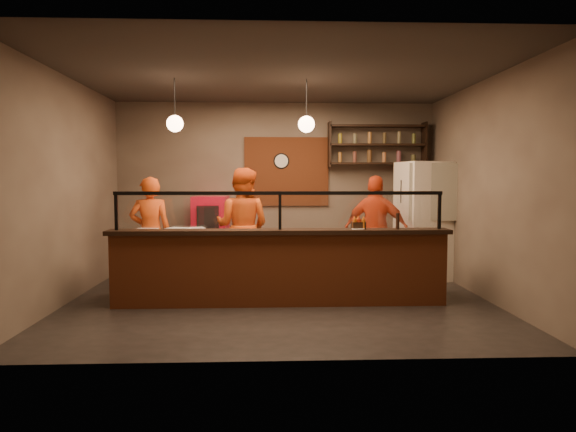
{
  "coord_description": "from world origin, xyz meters",
  "views": [
    {
      "loc": [
        -0.19,
        -7.32,
        1.74
      ],
      "look_at": [
        0.14,
        0.3,
        1.2
      ],
      "focal_mm": 32.0,
      "sensor_mm": 36.0,
      "label": 1
    }
  ],
  "objects_px": {
    "fridge": "(425,221)",
    "condiment_caddy": "(358,225)",
    "cook_right": "(376,230)",
    "pepper_mill": "(398,221)",
    "cook_mid": "(242,227)",
    "cook_left": "(150,233)",
    "wall_clock": "(281,161)",
    "pizza_dough": "(264,238)",
    "red_cooler": "(211,235)"
  },
  "relations": [
    {
      "from": "fridge",
      "to": "pepper_mill",
      "type": "xyz_separation_m",
      "value": [
        -0.97,
        -1.84,
        0.14
      ]
    },
    {
      "from": "cook_left",
      "to": "fridge",
      "type": "bearing_deg",
      "value": 179.3
    },
    {
      "from": "wall_clock",
      "to": "pepper_mill",
      "type": "xyz_separation_m",
      "value": [
        1.53,
        -2.77,
        -0.93
      ]
    },
    {
      "from": "cook_left",
      "to": "condiment_caddy",
      "type": "relative_size",
      "value": 9.94
    },
    {
      "from": "red_cooler",
      "to": "condiment_caddy",
      "type": "xyz_separation_m",
      "value": [
        2.3,
        -2.43,
        0.39
      ]
    },
    {
      "from": "cook_mid",
      "to": "pepper_mill",
      "type": "distance_m",
      "value": 2.67
    },
    {
      "from": "cook_mid",
      "to": "condiment_caddy",
      "type": "height_order",
      "value": "cook_mid"
    },
    {
      "from": "cook_mid",
      "to": "red_cooler",
      "type": "relative_size",
      "value": 1.34
    },
    {
      "from": "cook_left",
      "to": "pepper_mill",
      "type": "relative_size",
      "value": 8.08
    },
    {
      "from": "fridge",
      "to": "pizza_dough",
      "type": "bearing_deg",
      "value": -163.82
    },
    {
      "from": "cook_mid",
      "to": "condiment_caddy",
      "type": "bearing_deg",
      "value": 158.05
    },
    {
      "from": "pizza_dough",
      "to": "fridge",
      "type": "bearing_deg",
      "value": 27.21
    },
    {
      "from": "condiment_caddy",
      "to": "pepper_mill",
      "type": "xyz_separation_m",
      "value": [
        0.54,
        -0.03,
        0.06
      ]
    },
    {
      "from": "cook_left",
      "to": "condiment_caddy",
      "type": "distance_m",
      "value": 3.38
    },
    {
      "from": "cook_left",
      "to": "fridge",
      "type": "height_order",
      "value": "fridge"
    },
    {
      "from": "fridge",
      "to": "red_cooler",
      "type": "distance_m",
      "value": 3.87
    },
    {
      "from": "cook_left",
      "to": "condiment_caddy",
      "type": "height_order",
      "value": "cook_left"
    },
    {
      "from": "red_cooler",
      "to": "condiment_caddy",
      "type": "relative_size",
      "value": 8.01
    },
    {
      "from": "cook_right",
      "to": "condiment_caddy",
      "type": "xyz_separation_m",
      "value": [
        -0.55,
        -1.38,
        0.2
      ]
    },
    {
      "from": "cook_right",
      "to": "pizza_dough",
      "type": "bearing_deg",
      "value": 47.87
    },
    {
      "from": "fridge",
      "to": "condiment_caddy",
      "type": "bearing_deg",
      "value": -140.83
    },
    {
      "from": "cook_mid",
      "to": "pizza_dough",
      "type": "xyz_separation_m",
      "value": [
        0.36,
        -1.08,
        -0.06
      ]
    },
    {
      "from": "wall_clock",
      "to": "fridge",
      "type": "xyz_separation_m",
      "value": [
        2.5,
        -0.93,
        -1.07
      ]
    },
    {
      "from": "cook_right",
      "to": "pizza_dough",
      "type": "relative_size",
      "value": 3.48
    },
    {
      "from": "fridge",
      "to": "pepper_mill",
      "type": "relative_size",
      "value": 9.27
    },
    {
      "from": "cook_left",
      "to": "pizza_dough",
      "type": "xyz_separation_m",
      "value": [
        1.83,
        -0.88,
        0.01
      ]
    },
    {
      "from": "red_cooler",
      "to": "pepper_mill",
      "type": "relative_size",
      "value": 6.5
    },
    {
      "from": "fridge",
      "to": "cook_mid",
      "type": "bearing_deg",
      "value": 175.67
    },
    {
      "from": "fridge",
      "to": "condiment_caddy",
      "type": "relative_size",
      "value": 11.41
    },
    {
      "from": "cook_right",
      "to": "red_cooler",
      "type": "height_order",
      "value": "cook_right"
    },
    {
      "from": "cook_left",
      "to": "pizza_dough",
      "type": "height_order",
      "value": "cook_left"
    },
    {
      "from": "wall_clock",
      "to": "pizza_dough",
      "type": "xyz_separation_m",
      "value": [
        -0.32,
        -2.38,
        -1.19
      ]
    },
    {
      "from": "condiment_caddy",
      "to": "pepper_mill",
      "type": "height_order",
      "value": "pepper_mill"
    },
    {
      "from": "condiment_caddy",
      "to": "red_cooler",
      "type": "bearing_deg",
      "value": 133.49
    },
    {
      "from": "pizza_dough",
      "to": "pepper_mill",
      "type": "xyz_separation_m",
      "value": [
        1.86,
        -0.39,
        0.26
      ]
    },
    {
      "from": "fridge",
      "to": "cook_right",
      "type": "bearing_deg",
      "value": -166.77
    },
    {
      "from": "cook_mid",
      "to": "pizza_dough",
      "type": "bearing_deg",
      "value": 127.22
    },
    {
      "from": "cook_left",
      "to": "red_cooler",
      "type": "distance_m",
      "value": 1.47
    },
    {
      "from": "pepper_mill",
      "to": "red_cooler",
      "type": "bearing_deg",
      "value": 139.17
    },
    {
      "from": "wall_clock",
      "to": "pizza_dough",
      "type": "bearing_deg",
      "value": -97.75
    },
    {
      "from": "cook_right",
      "to": "pepper_mill",
      "type": "relative_size",
      "value": 8.19
    },
    {
      "from": "pepper_mill",
      "to": "cook_left",
      "type": "bearing_deg",
      "value": 161.03
    },
    {
      "from": "wall_clock",
      "to": "cook_right",
      "type": "relative_size",
      "value": 0.17
    },
    {
      "from": "cook_mid",
      "to": "red_cooler",
      "type": "xyz_separation_m",
      "value": [
        -0.63,
        0.99,
        -0.25
      ]
    },
    {
      "from": "wall_clock",
      "to": "cook_mid",
      "type": "distance_m",
      "value": 1.86
    },
    {
      "from": "pepper_mill",
      "to": "cook_right",
      "type": "bearing_deg",
      "value": 89.78
    },
    {
      "from": "wall_clock",
      "to": "cook_right",
      "type": "xyz_separation_m",
      "value": [
        1.54,
        -1.36,
        -1.19
      ]
    },
    {
      "from": "pepper_mill",
      "to": "fridge",
      "type": "bearing_deg",
      "value": 62.26
    },
    {
      "from": "cook_mid",
      "to": "pizza_dough",
      "type": "relative_size",
      "value": 3.72
    },
    {
      "from": "cook_left",
      "to": "cook_mid",
      "type": "height_order",
      "value": "cook_mid"
    }
  ]
}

